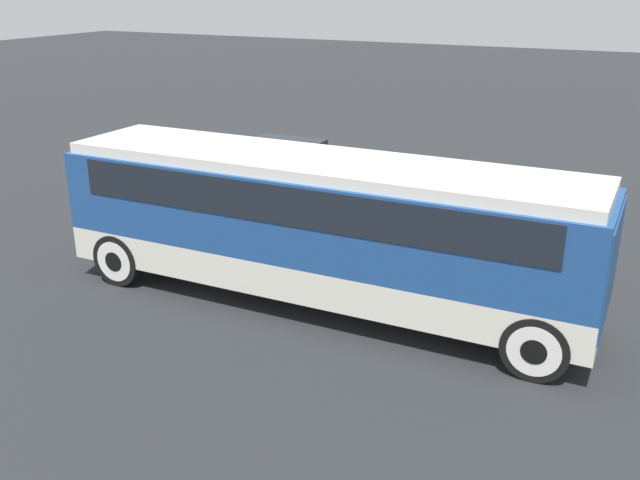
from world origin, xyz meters
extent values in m
plane|color=#26282B|center=(0.00, 0.00, 0.00)|extent=(120.00, 120.00, 0.00)
cube|color=silver|center=(0.00, 0.00, 0.86)|extent=(11.11, 2.48, 0.72)
cube|color=navy|center=(0.00, 0.00, 2.06)|extent=(11.11, 2.48, 1.68)
cube|color=black|center=(0.00, 0.00, 2.47)|extent=(9.78, 2.52, 0.76)
cube|color=silver|center=(0.00, 0.00, 3.01)|extent=(10.89, 2.28, 0.22)
cube|color=navy|center=(5.41, 0.00, 1.82)|extent=(0.36, 2.38, 1.92)
cylinder|color=black|center=(4.62, -1.13, 0.59)|extent=(1.18, 0.28, 1.18)
cylinder|color=silver|center=(4.62, -1.13, 0.59)|extent=(0.92, 0.30, 0.92)
cylinder|color=black|center=(4.62, -1.13, 0.59)|extent=(0.45, 0.32, 0.45)
cylinder|color=black|center=(4.62, 1.13, 0.59)|extent=(1.18, 0.28, 1.18)
cylinder|color=silver|center=(4.62, 1.13, 0.59)|extent=(0.92, 0.30, 0.92)
cylinder|color=black|center=(4.62, 1.13, 0.59)|extent=(0.45, 0.32, 0.45)
cylinder|color=black|center=(-4.44, -1.13, 0.59)|extent=(1.18, 0.28, 1.18)
cylinder|color=silver|center=(-4.44, -1.13, 0.59)|extent=(0.92, 0.30, 0.92)
cylinder|color=black|center=(-4.44, -1.13, 0.59)|extent=(0.45, 0.32, 0.45)
cylinder|color=black|center=(-4.44, 1.13, 0.59)|extent=(1.18, 0.28, 1.18)
cylinder|color=silver|center=(-4.44, 1.13, 0.59)|extent=(0.92, 0.30, 0.92)
cylinder|color=black|center=(-4.44, 1.13, 0.59)|extent=(0.45, 0.32, 0.45)
cube|color=maroon|center=(1.00, 6.66, 0.51)|extent=(4.60, 1.72, 0.56)
cube|color=black|center=(0.82, 6.66, 1.06)|extent=(2.39, 1.55, 0.54)
cylinder|color=black|center=(2.87, 5.89, 0.31)|extent=(0.61, 0.22, 0.61)
cylinder|color=black|center=(2.87, 5.89, 0.31)|extent=(0.23, 0.26, 0.23)
cylinder|color=black|center=(2.87, 7.43, 0.31)|extent=(0.61, 0.22, 0.61)
cylinder|color=black|center=(2.87, 7.43, 0.31)|extent=(0.23, 0.26, 0.23)
cylinder|color=black|center=(-0.87, 5.89, 0.31)|extent=(0.61, 0.22, 0.61)
cylinder|color=black|center=(-0.87, 5.89, 0.31)|extent=(0.23, 0.26, 0.23)
cylinder|color=black|center=(-0.87, 7.43, 0.31)|extent=(0.61, 0.22, 0.61)
cylinder|color=black|center=(-0.87, 7.43, 0.31)|extent=(0.23, 0.26, 0.23)
cube|color=#7A6B5B|center=(-5.06, 8.02, 0.57)|extent=(4.62, 1.70, 0.62)
cube|color=black|center=(-5.24, 8.02, 1.14)|extent=(2.40, 1.53, 0.51)
cylinder|color=black|center=(-3.24, 7.26, 0.35)|extent=(0.69, 0.22, 0.69)
cylinder|color=black|center=(-3.24, 7.26, 0.35)|extent=(0.26, 0.26, 0.26)
cylinder|color=black|center=(-3.24, 8.78, 0.35)|extent=(0.69, 0.22, 0.69)
cylinder|color=black|center=(-3.24, 8.78, 0.35)|extent=(0.26, 0.26, 0.26)
cylinder|color=black|center=(-6.88, 7.26, 0.35)|extent=(0.69, 0.22, 0.69)
cylinder|color=black|center=(-6.88, 7.26, 0.35)|extent=(0.26, 0.26, 0.26)
cylinder|color=black|center=(-6.88, 8.78, 0.35)|extent=(0.69, 0.22, 0.69)
cylinder|color=black|center=(-6.88, 8.78, 0.35)|extent=(0.26, 0.26, 0.26)
camera|label=1|loc=(6.06, -12.28, 6.48)|focal=40.00mm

